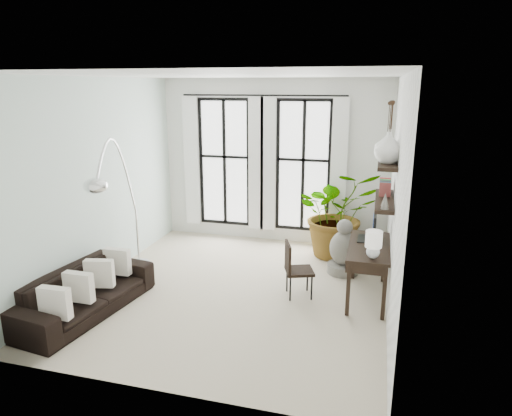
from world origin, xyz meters
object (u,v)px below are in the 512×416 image
at_px(plant, 337,213).
at_px(buddha, 344,251).
at_px(sofa, 84,292).
at_px(desk_chair, 294,266).
at_px(arc_lamp, 116,173).
at_px(desk, 369,251).

distance_m(plant, buddha, 0.93).
relative_size(sofa, buddha, 2.25).
xyz_separation_m(desk_chair, arc_lamp, (-2.59, -0.42, 1.35)).
height_order(plant, buddha, plant).
relative_size(desk, desk_chair, 1.66).
bearing_deg(buddha, arc_lamp, -155.16).
bearing_deg(desk, arc_lamp, -170.64).
xyz_separation_m(sofa, arc_lamp, (0.10, 0.85, 1.52)).
xyz_separation_m(plant, desk_chair, (-0.44, -1.88, -0.34)).
relative_size(sofa, desk, 1.52).
distance_m(sofa, desk, 4.04).
bearing_deg(arc_lamp, desk, 9.36).
bearing_deg(desk_chair, arc_lamp, 169.02).
height_order(sofa, desk_chair, desk_chair).
xyz_separation_m(desk, arc_lamp, (-3.64, -0.60, 1.07)).
relative_size(plant, desk_chair, 1.94).
relative_size(arc_lamp, buddha, 2.51).
distance_m(desk_chair, arc_lamp, 2.96).
bearing_deg(desk, sofa, -158.86).
xyz_separation_m(sofa, buddha, (3.33, 2.34, 0.09)).
bearing_deg(desk, plant, 109.78).
bearing_deg(desk, buddha, 114.78).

